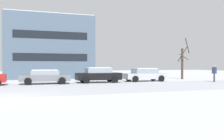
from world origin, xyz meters
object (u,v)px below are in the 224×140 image
(parked_car_black, at_px, (98,75))
(pedestrian_crossing, at_px, (214,72))
(parked_car_silver, at_px, (145,75))
(parked_car_gray, at_px, (45,76))

(parked_car_black, bearing_deg, pedestrian_crossing, -15.94)
(parked_car_black, distance_m, pedestrian_crossing, 11.89)
(parked_car_silver, bearing_deg, pedestrian_crossing, -28.26)
(parked_car_gray, relative_size, pedestrian_crossing, 2.67)
(parked_car_black, bearing_deg, parked_car_gray, -179.33)
(parked_car_gray, distance_m, parked_car_black, 5.19)
(parked_car_silver, height_order, pedestrian_crossing, pedestrian_crossing)
(parked_car_gray, height_order, parked_car_silver, parked_car_silver)
(parked_car_black, relative_size, parked_car_silver, 0.97)
(parked_car_silver, relative_size, pedestrian_crossing, 2.67)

